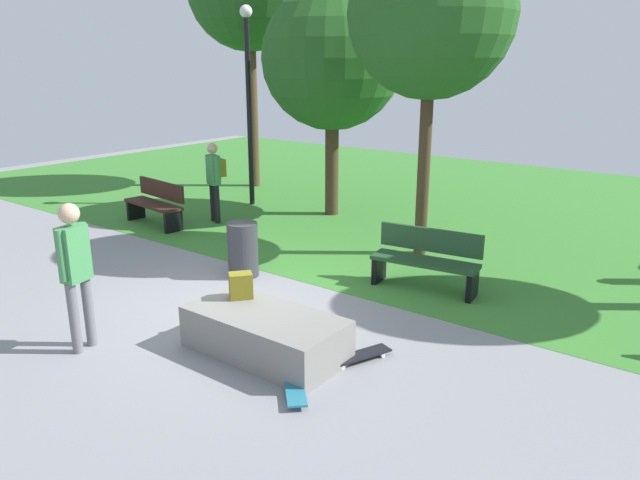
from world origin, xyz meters
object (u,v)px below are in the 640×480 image
object	(u,v)px
tree_broad_elm	(332,59)
trash_bin	(243,250)
lamp_post	(248,88)
pedestrian_with_backpack	(215,175)
park_bench_far_right	(426,258)
skateboard_by_ledge	(294,386)
tree_tall_oak	(432,14)
skater_performing_trick	(75,265)
backpack_on_ledge	(241,286)
park_bench_near_path	(156,202)
concrete_ledge	(265,333)
skateboard_spare	(359,356)

from	to	relation	value
tree_broad_elm	trash_bin	world-z (taller)	tree_broad_elm
lamp_post	pedestrian_with_backpack	distance (m)	2.42
trash_bin	tree_broad_elm	bearing A→B (deg)	106.47
park_bench_far_right	tree_broad_elm	size ratio (longest dim) A/B	0.34
skateboard_by_ledge	tree_tall_oak	size ratio (longest dim) A/B	0.13
skater_performing_trick	tree_tall_oak	size ratio (longest dim) A/B	0.33
skater_performing_trick	park_bench_far_right	bearing A→B (deg)	60.88
backpack_on_ledge	park_bench_far_right	world-z (taller)	park_bench_far_right
tree_tall_oak	pedestrian_with_backpack	world-z (taller)	tree_tall_oak
park_bench_near_path	lamp_post	bearing A→B (deg)	82.85
backpack_on_ledge	trash_bin	bearing A→B (deg)	82.65
backpack_on_ledge	park_bench_far_right	bearing A→B (deg)	17.99
park_bench_far_right	lamp_post	xyz separation A→B (m)	(-5.88, 2.47, 2.22)
skateboard_by_ledge	park_bench_far_right	world-z (taller)	park_bench_far_right
concrete_ledge	pedestrian_with_backpack	xyz separation A→B (m)	(-4.83, 3.84, 0.76)
concrete_ledge	tree_tall_oak	bearing A→B (deg)	94.28
skateboard_spare	park_bench_far_right	size ratio (longest dim) A/B	0.50
tree_broad_elm	trash_bin	bearing A→B (deg)	-73.53
skater_performing_trick	lamp_post	distance (m)	7.75
skateboard_spare	trash_bin	size ratio (longest dim) A/B	0.93
tree_tall_oak	tree_broad_elm	size ratio (longest dim) A/B	1.11
backpack_on_ledge	skater_performing_trick	distance (m)	1.93
skater_performing_trick	lamp_post	bearing A→B (deg)	117.76
trash_bin	lamp_post	bearing A→B (deg)	131.50
lamp_post	backpack_on_ledge	bearing A→B (deg)	-47.88
skateboard_by_ledge	pedestrian_with_backpack	distance (m)	7.16
concrete_ledge	park_bench_far_right	bearing A→B (deg)	79.90
tree_tall_oak	tree_broad_elm	world-z (taller)	tree_tall_oak
park_bench_far_right	skateboard_spare	bearing A→B (deg)	-79.76
park_bench_near_path	skater_performing_trick	bearing A→B (deg)	-47.10
park_bench_near_path	lamp_post	size ratio (longest dim) A/B	0.37
tree_broad_elm	park_bench_near_path	bearing A→B (deg)	-129.19
backpack_on_ledge	trash_bin	world-z (taller)	trash_bin
park_bench_far_right	tree_tall_oak	bearing A→B (deg)	120.54
lamp_post	park_bench_near_path	bearing A→B (deg)	-97.15
trash_bin	skater_performing_trick	bearing A→B (deg)	-85.35
concrete_ledge	pedestrian_with_backpack	distance (m)	6.22
park_bench_near_path	tree_broad_elm	xyz separation A→B (m)	(2.40, 2.94, 2.86)
backpack_on_ledge	skateboard_by_ledge	xyz separation A→B (m)	(1.37, -0.65, -0.60)
tree_tall_oak	lamp_post	size ratio (longest dim) A/B	1.21
concrete_ledge	tree_broad_elm	world-z (taller)	tree_broad_elm
concrete_ledge	skateboard_by_ledge	size ratio (longest dim) A/B	2.70
park_bench_far_right	tree_broad_elm	world-z (taller)	tree_broad_elm
skater_performing_trick	tree_tall_oak	distance (m)	6.60
skateboard_spare	pedestrian_with_backpack	world-z (taller)	pedestrian_with_backpack
pedestrian_with_backpack	lamp_post	bearing A→B (deg)	107.25
lamp_post	pedestrian_with_backpack	bearing A→B (deg)	-72.75
skateboard_by_ledge	trash_bin	distance (m)	3.66
concrete_ledge	skateboard_spare	world-z (taller)	concrete_ledge
skateboard_by_ledge	lamp_post	size ratio (longest dim) A/B	0.16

